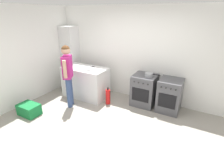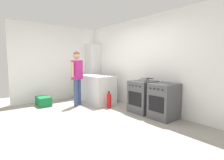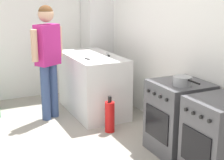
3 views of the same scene
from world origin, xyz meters
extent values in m
cube|color=white|center=(0.00, 1.95, 1.30)|extent=(6.00, 0.10, 2.60)
cube|color=white|center=(-2.60, 0.40, 1.30)|extent=(0.10, 3.10, 2.60)
cube|color=silver|center=(-1.35, 1.20, 0.45)|extent=(1.30, 0.70, 0.90)
cube|color=#4C4C51|center=(0.35, 1.58, 0.42)|extent=(0.61, 0.60, 0.85)
cube|color=black|center=(0.35, 1.27, 0.40)|extent=(0.46, 0.01, 0.36)
cylinder|color=black|center=(0.21, 1.46, 0.85)|extent=(0.19, 0.19, 0.01)
cylinder|color=black|center=(0.49, 1.46, 0.85)|extent=(0.19, 0.19, 0.01)
cylinder|color=black|center=(0.21, 1.70, 0.85)|extent=(0.19, 0.19, 0.01)
cylinder|color=black|center=(0.49, 1.70, 0.85)|extent=(0.19, 0.19, 0.01)
cylinder|color=black|center=(0.17, 1.26, 0.74)|extent=(0.04, 0.02, 0.04)
cylinder|color=black|center=(0.29, 1.26, 0.74)|extent=(0.04, 0.02, 0.04)
cylinder|color=black|center=(0.41, 1.26, 0.74)|extent=(0.04, 0.02, 0.04)
cylinder|color=black|center=(0.53, 1.26, 0.74)|extent=(0.04, 0.02, 0.04)
cube|color=#4C4C51|center=(1.03, 1.58, 0.42)|extent=(0.56, 0.60, 0.85)
cube|color=black|center=(1.03, 1.27, 0.40)|extent=(0.42, 0.01, 0.36)
cylinder|color=black|center=(0.90, 1.46, 0.85)|extent=(0.18, 0.18, 0.01)
cylinder|color=black|center=(1.15, 1.46, 0.85)|extent=(0.18, 0.18, 0.01)
cylinder|color=black|center=(0.90, 1.70, 0.85)|extent=(0.18, 0.18, 0.01)
cylinder|color=black|center=(0.86, 1.26, 0.74)|extent=(0.04, 0.02, 0.04)
cylinder|color=black|center=(0.97, 1.26, 0.74)|extent=(0.04, 0.02, 0.04)
cylinder|color=black|center=(1.08, 1.26, 0.74)|extent=(0.04, 0.02, 0.04)
cylinder|color=black|center=(1.20, 1.26, 0.74)|extent=(0.04, 0.02, 0.04)
cylinder|color=gray|center=(0.46, 1.51, 0.90)|extent=(0.21, 0.21, 0.10)
cylinder|color=black|center=(0.66, 1.51, 0.94)|extent=(0.18, 0.02, 0.02)
cube|color=silver|center=(-0.96, 1.05, 0.90)|extent=(0.14, 0.07, 0.01)
cube|color=black|center=(-1.08, 1.02, 0.91)|extent=(0.11, 0.05, 0.01)
cube|color=silver|center=(-1.33, 1.44, 0.90)|extent=(0.20, 0.10, 0.01)
cube|color=black|center=(-1.19, 1.40, 0.91)|extent=(0.11, 0.06, 0.01)
cylinder|color=#384C7A|center=(-1.33, 0.45, 0.41)|extent=(0.13, 0.13, 0.81)
cylinder|color=#384C7A|center=(-1.41, 0.59, 0.41)|extent=(0.13, 0.13, 0.81)
cube|color=#B7267A|center=(-1.37, 0.52, 1.10)|extent=(0.34, 0.39, 0.58)
cylinder|color=tan|center=(-1.25, 0.31, 1.12)|extent=(0.09, 0.09, 0.44)
cylinder|color=tan|center=(-1.49, 0.73, 1.12)|extent=(0.09, 0.09, 0.44)
sphere|color=tan|center=(-1.37, 0.52, 1.53)|extent=(0.22, 0.22, 0.22)
sphere|color=brown|center=(-1.37, 0.52, 1.55)|extent=(0.21, 0.21, 0.21)
cylinder|color=red|center=(-0.52, 1.10, 0.21)|extent=(0.13, 0.13, 0.42)
cylinder|color=black|center=(-0.52, 1.10, 0.46)|extent=(0.05, 0.05, 0.08)
cube|color=silver|center=(-2.30, 1.68, 1.00)|extent=(0.48, 0.44, 2.00)
camera|label=1|loc=(1.70, -2.63, 2.41)|focal=28.00mm
camera|label=2|loc=(3.49, -1.89, 1.38)|focal=28.00mm
camera|label=3|loc=(3.38, -0.73, 1.87)|focal=55.00mm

